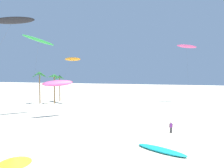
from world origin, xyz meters
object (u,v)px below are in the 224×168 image
at_px(flying_kite_3, 58,83).
at_px(palm_tree_1, 59,79).
at_px(flying_kite_0, 39,40).
at_px(person_foreground_walker, 171,127).
at_px(beach_umbrella, 14,160).
at_px(flying_kite_2, 13,20).
at_px(grounded_kite_3, 161,150).
at_px(flying_kite_1, 187,46).
at_px(palm_tree_0, 40,76).
at_px(flying_kite_4, 72,59).
at_px(palm_tree_2, 54,79).

bearing_deg(flying_kite_3, palm_tree_1, 121.12).
relative_size(flying_kite_0, person_foreground_walker, 10.08).
bearing_deg(beach_umbrella, flying_kite_0, 123.59).
distance_m(flying_kite_2, grounded_kite_3, 29.70).
bearing_deg(grounded_kite_3, flying_kite_1, 82.47).
height_order(palm_tree_0, flying_kite_4, flying_kite_4).
relative_size(flying_kite_1, grounded_kite_3, 3.10).
xyz_separation_m(palm_tree_2, flying_kite_0, (5.03, -12.94, 8.46)).
bearing_deg(flying_kite_0, beach_umbrella, -56.41).
xyz_separation_m(flying_kite_0, beach_umbrella, (15.25, -22.96, -13.07)).
bearing_deg(flying_kite_0, grounded_kite_3, -27.31).
distance_m(palm_tree_2, flying_kite_2, 24.09).
xyz_separation_m(palm_tree_1, person_foreground_walker, (32.19, -23.27, -5.79)).
height_order(flying_kite_4, beach_umbrella, flying_kite_4).
bearing_deg(flying_kite_1, flying_kite_4, -159.50).
xyz_separation_m(flying_kite_4, grounded_kite_3, (26.13, -28.98, -12.33)).
xyz_separation_m(palm_tree_1, beach_umbrella, (21.32, -40.26, -4.57)).
xyz_separation_m(flying_kite_2, flying_kite_4, (-2.18, 23.97, -4.51)).
bearing_deg(grounded_kite_3, palm_tree_0, 143.90).
relative_size(flying_kite_1, flying_kite_3, 1.64).
bearing_deg(person_foreground_walker, flying_kite_1, 82.60).
bearing_deg(palm_tree_0, person_foreground_walker, -26.99).
distance_m(palm_tree_2, person_foreground_walker, 36.89).
height_order(palm_tree_0, palm_tree_2, palm_tree_0).
distance_m(palm_tree_0, beach_umbrella, 42.87).
height_order(flying_kite_0, person_foreground_walker, flying_kite_0).
height_order(palm_tree_2, flying_kite_2, flying_kite_2).
distance_m(palm_tree_0, flying_kite_3, 19.52).
distance_m(flying_kite_3, beach_umbrella, 24.23).
bearing_deg(grounded_kite_3, person_foreground_walker, 81.82).
bearing_deg(flying_kite_4, flying_kite_3, -70.32).
distance_m(palm_tree_1, beach_umbrella, 45.79).
height_order(flying_kite_0, beach_umbrella, flying_kite_0).
bearing_deg(beach_umbrella, palm_tree_1, 117.91).
relative_size(flying_kite_0, beach_umbrella, 6.97).
height_order(flying_kite_1, flying_kite_2, flying_kite_2).
bearing_deg(flying_kite_2, beach_umbrella, -46.80).
distance_m(palm_tree_2, flying_kite_1, 39.72).
xyz_separation_m(palm_tree_2, person_foreground_walker, (31.14, -18.90, -5.84)).
bearing_deg(palm_tree_0, beach_umbrella, -55.16).
xyz_separation_m(flying_kite_4, person_foreground_walker, (27.13, -21.98, -11.61)).
relative_size(palm_tree_0, flying_kite_1, 0.51).
distance_m(flying_kite_2, beach_umbrella, 25.41).
distance_m(palm_tree_2, flying_kite_0, 16.26).
distance_m(palm_tree_0, palm_tree_2, 4.22).
distance_m(flying_kite_1, flying_kite_2, 46.25).
bearing_deg(flying_kite_4, flying_kite_0, -86.36).
relative_size(flying_kite_1, beach_umbrella, 7.41).
xyz_separation_m(palm_tree_1, flying_kite_3, (11.27, -18.66, -0.15)).
bearing_deg(person_foreground_walker, palm_tree_1, 144.14).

